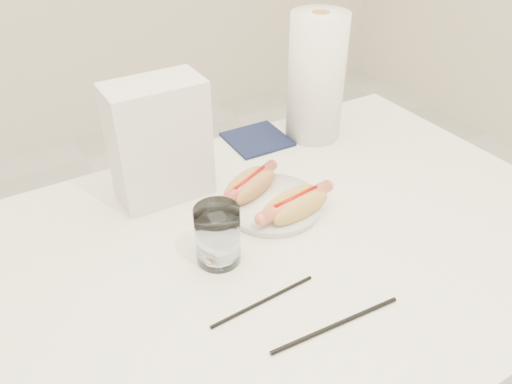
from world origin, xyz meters
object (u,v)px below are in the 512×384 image
hotdog_left (250,185)px  table (274,266)px  hotdog_right (295,205)px  water_glass (218,235)px  plate (272,205)px  napkin_box (159,142)px  paper_towel_roll (316,78)px

hotdog_left → table: bearing=-124.8°
hotdog_right → water_glass: 0.18m
plate → napkin_box: (-0.16, 0.16, 0.11)m
napkin_box → water_glass: bearing=-89.1°
table → napkin_box: (-0.11, 0.25, 0.18)m
plate → water_glass: bearing=-154.8°
plate → water_glass: 0.18m
table → hotdog_right: (0.07, 0.03, 0.10)m
napkin_box → paper_towel_roll: bearing=7.1°
water_glass → napkin_box: (-0.00, 0.23, 0.07)m
hotdog_left → napkin_box: bearing=118.4°
table → napkin_box: napkin_box is taller
hotdog_right → paper_towel_roll: (0.23, 0.26, 0.11)m
hotdog_left → plate: bearing=-88.0°
table → paper_towel_roll: bearing=44.6°
table → hotdog_left: hotdog_left is taller
table → plate: (0.05, 0.09, 0.07)m
hotdog_left → water_glass: 0.18m
plate → paper_towel_roll: size_ratio=0.63×
hotdog_left → paper_towel_roll: size_ratio=0.52×
water_glass → napkin_box: napkin_box is taller
paper_towel_roll → hotdog_left: bearing=-149.9°
water_glass → plate: bearing=25.2°
table → hotdog_left: bearing=78.7°
napkin_box → paper_towel_roll: (0.41, 0.05, 0.03)m
napkin_box → hotdog_right: bearing=-49.7°
hotdog_left → hotdog_right: hotdog_right is taller
hotdog_right → hotdog_left: bearing=103.4°
paper_towel_roll → napkin_box: bearing=-173.1°
hotdog_right → water_glass: water_glass is taller
hotdog_left → hotdog_right: 0.11m
paper_towel_roll → table: bearing=-135.4°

